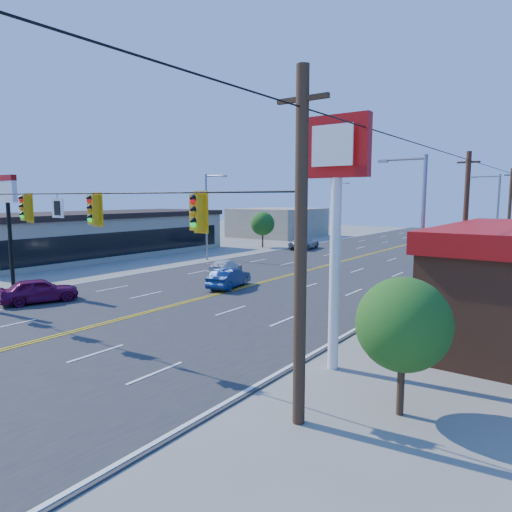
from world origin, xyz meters
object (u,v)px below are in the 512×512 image
Objects in this scene: signal_span at (40,222)px; pizza_hut_sign at (8,208)px; car_blue at (229,279)px; car_magenta at (39,291)px; kfc_pylon at (336,192)px; car_silver at (304,244)px; car_white at (225,268)px.

pizza_hut_sign is at bearing 159.81° from signal_span.
signal_span reaches higher than car_blue.
kfc_pylon is at bearing -156.49° from car_magenta.
car_blue is at bearing -100.83° from car_magenta.
signal_span is 13.39m from car_blue.
car_magenta is at bearing 84.22° from car_silver.
kfc_pylon is 18.38m from car_magenta.
car_silver is (-1.37, 31.76, -0.02)m from car_magenta.
car_silver is (-7.82, 35.01, -4.22)m from signal_span.
signal_span is 8.36m from car_magenta.
pizza_hut_sign is 1.73× the size of car_white.
car_magenta is (-17.57, -0.74, -5.36)m from kfc_pylon.
car_blue is 0.98× the size of car_white.
kfc_pylon is 22.02m from pizza_hut_sign.
signal_span is at bearing 174.30° from car_magenta.
pizza_hut_sign is at bearing 76.12° from car_silver.
car_blue is at bearing 40.14° from pizza_hut_sign.
car_magenta is at bearing 61.18° from car_white.
signal_span is 6.24× the size of car_blue.
car_white is (-3.93, 16.34, -4.31)m from signal_span.
signal_span is 11.60m from pizza_hut_sign.
car_magenta is 0.84× the size of car_silver.
signal_span reaches higher than car_magenta.
signal_span is at bearing -160.22° from kfc_pylon.
pizza_hut_sign is at bearing 180.00° from kfc_pylon.
signal_span reaches higher than car_white.
car_silver is at bearing -84.34° from car_blue.
pizza_hut_sign is (-10.88, 4.00, 0.30)m from signal_span.
signal_span is 36.13m from car_silver.
pizza_hut_sign is 14.22m from car_blue.
signal_span is at bearing 80.32° from car_blue.
signal_span is 6.14× the size of car_white.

